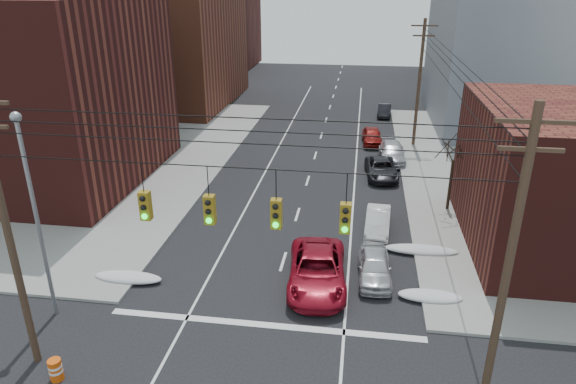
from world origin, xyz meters
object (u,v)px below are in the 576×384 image
(lot_car_b, at_px, (129,147))
(construction_barrel, at_px, (56,369))
(parked_car_a, at_px, (375,267))
(parked_car_d, at_px, (392,152))
(parked_car_b, at_px, (378,221))
(lot_car_d, at_px, (107,142))
(parked_car_f, at_px, (384,110))
(parked_car_c, at_px, (382,169))
(red_pickup, at_px, (317,270))
(parked_car_e, at_px, (372,136))
(lot_car_c, at_px, (69,171))
(lot_car_a, at_px, (110,162))

(lot_car_b, bearing_deg, construction_barrel, -147.19)
(parked_car_a, relative_size, parked_car_d, 0.80)
(parked_car_b, relative_size, lot_car_d, 1.04)
(parked_car_f, xyz_separation_m, lot_car_d, (-24.29, -15.94, 0.16))
(parked_car_d, distance_m, parked_car_f, 14.99)
(parked_car_b, xyz_separation_m, lot_car_b, (-20.69, 11.10, 0.20))
(parked_car_f, height_order, construction_barrel, parked_car_f)
(parked_car_c, height_order, parked_car_d, parked_car_d)
(red_pickup, bearing_deg, parked_car_a, 14.67)
(parked_car_d, height_order, parked_car_f, parked_car_d)
(parked_car_f, distance_m, lot_car_b, 27.68)
(red_pickup, xyz_separation_m, parked_car_b, (3.04, 6.33, -0.17))
(parked_car_c, bearing_deg, lot_car_d, 167.72)
(parked_car_e, bearing_deg, parked_car_d, -74.31)
(lot_car_d, relative_size, construction_barrel, 4.34)
(parked_car_d, relative_size, lot_car_c, 1.00)
(lot_car_d, bearing_deg, lot_car_b, -128.34)
(lot_car_c, bearing_deg, lot_car_b, -22.87)
(parked_car_d, bearing_deg, parked_car_e, 107.98)
(parked_car_c, xyz_separation_m, parked_car_f, (0.72, 18.89, -0.03))
(red_pickup, relative_size, lot_car_d, 1.56)
(red_pickup, xyz_separation_m, lot_car_b, (-17.65, 17.43, 0.03))
(lot_car_b, bearing_deg, red_pickup, -120.42)
(parked_car_f, bearing_deg, lot_car_d, -142.95)
(red_pickup, bearing_deg, lot_car_a, 137.63)
(parked_car_f, bearing_deg, parked_car_d, -85.39)
(parked_car_f, bearing_deg, parked_car_a, -88.59)
(red_pickup, height_order, lot_car_d, red_pickup)
(lot_car_b, distance_m, lot_car_d, 2.69)
(lot_car_a, distance_m, construction_barrel, 22.81)
(parked_car_b, height_order, parked_car_f, parked_car_b)
(parked_car_e, height_order, lot_car_a, lot_car_a)
(parked_car_b, xyz_separation_m, lot_car_c, (-22.52, 4.86, 0.23))
(parked_car_c, xyz_separation_m, lot_car_a, (-20.79, -2.16, 0.23))
(parked_car_e, relative_size, lot_car_a, 0.93)
(construction_barrel, bearing_deg, parked_car_c, 61.74)
(parked_car_d, distance_m, parked_car_e, 4.80)
(parked_car_b, bearing_deg, parked_car_e, 94.00)
(red_pickup, distance_m, parked_car_f, 34.71)
(parked_car_b, relative_size, lot_car_a, 0.86)
(parked_car_f, bearing_deg, lot_car_a, -131.84)
(lot_car_b, bearing_deg, parked_car_b, -103.99)
(construction_barrel, bearing_deg, parked_car_b, 49.42)
(lot_car_a, relative_size, lot_car_c, 0.91)
(parked_car_c, height_order, parked_car_e, parked_car_e)
(parked_car_b, bearing_deg, parked_car_c, 90.58)
(red_pickup, distance_m, lot_car_b, 24.81)
(parked_car_e, bearing_deg, lot_car_b, -166.01)
(red_pickup, height_order, parked_car_e, red_pickup)
(parked_car_f, height_order, lot_car_b, lot_car_b)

